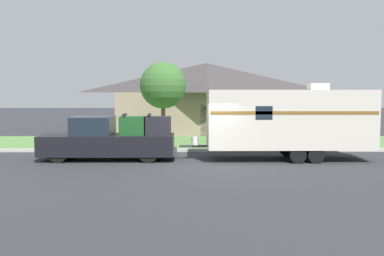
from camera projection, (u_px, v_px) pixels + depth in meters
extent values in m
plane|color=#2D2D33|center=(207.00, 164.00, 17.63)|extent=(120.00, 120.00, 0.00)
cube|color=#ADADA8|center=(203.00, 150.00, 21.36)|extent=(80.00, 0.30, 0.14)
cube|color=#568442|center=(201.00, 143.00, 25.00)|extent=(80.00, 7.00, 0.03)
cube|color=gray|center=(206.00, 112.00, 31.40)|extent=(12.38, 6.23, 2.93)
pyramid|color=#3D3838|center=(206.00, 78.00, 31.18)|extent=(13.37, 6.73, 2.13)
cube|color=#4C3828|center=(208.00, 121.00, 28.36)|extent=(1.00, 0.06, 2.10)
cylinder|color=black|center=(58.00, 153.00, 18.02)|extent=(0.86, 0.28, 0.86)
cylinder|color=black|center=(68.00, 148.00, 19.57)|extent=(0.86, 0.28, 0.86)
cylinder|color=black|center=(148.00, 153.00, 18.05)|extent=(0.86, 0.28, 0.86)
cylinder|color=black|center=(152.00, 148.00, 19.60)|extent=(0.86, 0.28, 0.86)
cube|color=black|center=(80.00, 145.00, 18.78)|extent=(3.31, 1.92, 0.87)
cube|color=#19232D|center=(93.00, 126.00, 18.71)|extent=(1.72, 1.76, 0.80)
cube|color=black|center=(146.00, 145.00, 18.80)|extent=(2.47, 1.92, 0.87)
cube|color=#333333|center=(175.00, 152.00, 18.84)|extent=(0.12, 1.73, 0.20)
cube|color=#194C1E|center=(133.00, 126.00, 18.73)|extent=(1.14, 0.81, 0.80)
cube|color=black|center=(125.00, 115.00, 18.68)|extent=(0.10, 0.89, 0.08)
cube|color=black|center=(158.00, 126.00, 18.73)|extent=(1.14, 0.81, 0.80)
cube|color=black|center=(149.00, 115.00, 18.69)|extent=(0.10, 0.89, 0.08)
cylinder|color=black|center=(298.00, 155.00, 17.85)|extent=(0.69, 0.22, 0.69)
cylinder|color=black|center=(286.00, 149.00, 19.91)|extent=(0.69, 0.22, 0.69)
cylinder|color=black|center=(316.00, 155.00, 17.86)|extent=(0.69, 0.22, 0.69)
cylinder|color=black|center=(303.00, 149.00, 19.92)|extent=(0.69, 0.22, 0.69)
cube|color=beige|center=(288.00, 119.00, 18.76)|extent=(7.10, 2.35, 2.52)
cube|color=brown|center=(295.00, 113.00, 17.55)|extent=(6.96, 0.01, 0.14)
cube|color=#383838|center=(193.00, 146.00, 18.83)|extent=(1.25, 0.12, 0.10)
cylinder|color=silver|center=(195.00, 141.00, 18.81)|extent=(0.28, 0.28, 0.36)
cube|color=silver|center=(318.00, 87.00, 18.65)|extent=(0.80, 0.68, 0.28)
cube|color=#19232D|center=(264.00, 113.00, 17.54)|extent=(0.70, 0.01, 0.56)
cylinder|color=brown|center=(314.00, 138.00, 22.25)|extent=(0.09, 0.09, 1.18)
cube|color=black|center=(314.00, 124.00, 22.19)|extent=(0.48, 0.20, 0.22)
cylinder|color=brown|center=(163.00, 123.00, 24.76)|extent=(0.24, 0.24, 2.34)
sphere|color=#38662D|center=(163.00, 85.00, 24.57)|extent=(2.68, 2.68, 2.68)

